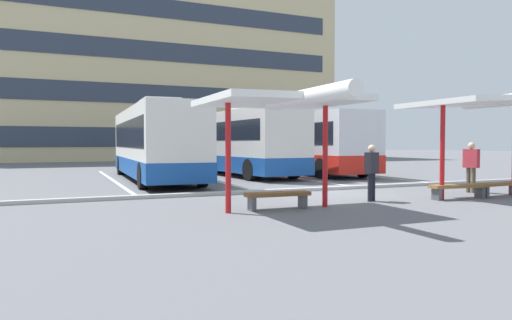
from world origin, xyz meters
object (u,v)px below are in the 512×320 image
(bench_2, at_px, (499,186))
(bench_0, at_px, (278,196))
(waiting_passenger_1, at_px, (471,163))
(coach_bus_1, at_px, (237,143))
(coach_bus_2, at_px, (299,144))
(waiting_shelter_1, at_px, (489,103))
(waiting_shelter_0, at_px, (284,103))
(coach_bus_0, at_px, (154,144))
(waiting_passenger_0, at_px, (372,169))
(bench_1, at_px, (459,188))

(bench_2, bearing_deg, bench_0, 178.79)
(bench_2, distance_m, waiting_passenger_1, 1.36)
(coach_bus_1, height_order, waiting_passenger_1, coach_bus_1)
(waiting_passenger_1, bearing_deg, bench_0, -172.76)
(coach_bus_2, height_order, waiting_shelter_1, coach_bus_2)
(coach_bus_2, distance_m, waiting_shelter_0, 15.34)
(bench_0, height_order, bench_2, same)
(coach_bus_0, height_order, waiting_shelter_0, coach_bus_0)
(bench_0, height_order, waiting_passenger_1, waiting_passenger_1)
(bench_2, bearing_deg, waiting_shelter_0, -178.74)
(waiting_shelter_1, bearing_deg, coach_bus_0, 125.37)
(coach_bus_1, xyz_separation_m, waiting_shelter_1, (3.31, -13.00, 1.23))
(bench_0, bearing_deg, bench_2, -1.21)
(coach_bus_1, bearing_deg, waiting_passenger_0, -91.81)
(bench_0, distance_m, waiting_passenger_0, 3.35)
(coach_bus_1, distance_m, bench_2, 13.47)
(coach_bus_2, bearing_deg, waiting_shelter_1, -93.02)
(bench_0, xyz_separation_m, waiting_passenger_0, (3.27, 0.41, 0.63))
(bench_2, distance_m, waiting_passenger_0, 4.67)
(bench_1, distance_m, waiting_passenger_1, 2.32)
(bench_1, relative_size, waiting_passenger_1, 1.13)
(waiting_shelter_0, relative_size, bench_2, 2.71)
(coach_bus_2, relative_size, waiting_passenger_0, 7.32)
(coach_bus_0, xyz_separation_m, waiting_passenger_1, (9.00, -9.87, -0.66))
(coach_bus_2, relative_size, waiting_shelter_0, 2.49)
(bench_2, bearing_deg, waiting_passenger_1, 87.15)
(coach_bus_0, distance_m, waiting_shelter_1, 13.95)
(coach_bus_0, bearing_deg, waiting_shelter_1, -54.63)
(waiting_shelter_0, bearing_deg, bench_2, 1.26)
(coach_bus_1, height_order, waiting_shelter_1, coach_bus_1)
(waiting_shelter_1, bearing_deg, waiting_passenger_0, 166.79)
(waiting_shelter_1, xyz_separation_m, bench_2, (0.90, 0.29, -2.60))
(waiting_shelter_1, distance_m, waiting_passenger_0, 4.28)
(coach_bus_2, relative_size, bench_0, 6.99)
(bench_1, xyz_separation_m, bench_2, (1.80, 0.04, -0.00))
(coach_bus_1, relative_size, waiting_passenger_0, 6.67)
(coach_bus_1, height_order, bench_0, coach_bus_1)
(bench_1, bearing_deg, waiting_passenger_1, 33.03)
(waiting_passenger_0, bearing_deg, bench_2, -7.19)
(coach_bus_0, bearing_deg, bench_0, -84.34)
(coach_bus_2, height_order, waiting_passenger_1, coach_bus_2)
(bench_0, height_order, bench_1, same)
(coach_bus_0, height_order, waiting_shelter_1, coach_bus_0)
(waiting_passenger_0, bearing_deg, coach_bus_2, 70.61)
(coach_bus_1, bearing_deg, coach_bus_0, -160.46)
(coach_bus_1, xyz_separation_m, bench_1, (2.41, -12.75, -1.37))
(coach_bus_1, bearing_deg, bench_2, -71.68)
(bench_0, height_order, waiting_shelter_1, waiting_shelter_1)
(coach_bus_2, bearing_deg, coach_bus_1, -174.91)
(waiting_passenger_1, bearing_deg, bench_2, -92.85)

